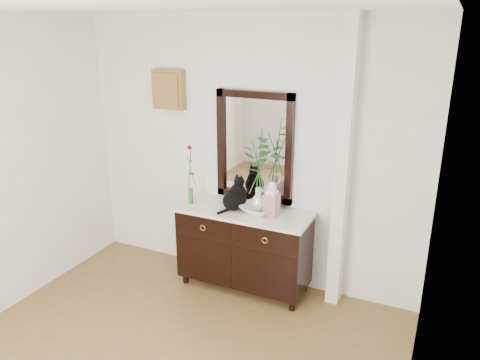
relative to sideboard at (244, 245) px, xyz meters
The scene contains 10 objects.
wall_back 0.92m from the sideboard, 111.80° to the left, with size 3.60×0.04×2.70m, color white.
pilaster 1.27m from the sideboard, 10.70° to the left, with size 0.12×0.20×2.70m, color white.
sideboard is the anchor object (origin of this frame).
wall_mirror 0.99m from the sideboard, 90.00° to the left, with size 0.80×0.06×1.10m.
key_cabinet 1.77m from the sideboard, 167.54° to the left, with size 0.35×0.10×0.40m, color brown.
cat 0.55m from the sideboard, behind, with size 0.23×0.29×0.33m, color black, non-canonical shape.
lotus_bowl 0.44m from the sideboard, ahead, with size 0.34×0.34×0.08m, color white.
vase_branches 0.83m from the sideboard, ahead, with size 0.40×0.40×0.83m, color silver, non-canonical shape.
bud_vase_rose 0.90m from the sideboard, behind, with size 0.08×0.08×0.63m, color #2C6C3D, non-canonical shape.
ginger_jar 0.62m from the sideboard, ahead, with size 0.13×0.13×0.35m, color silver, non-canonical shape.
Camera 1 is at (1.85, -2.14, 2.62)m, focal length 35.00 mm.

